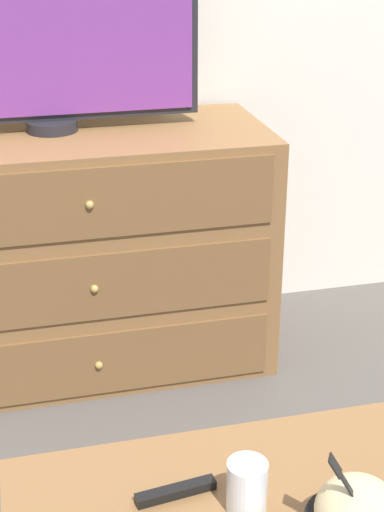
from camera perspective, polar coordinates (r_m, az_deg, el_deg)
The scene contains 5 objects.
ground_plane at distance 2.97m, azimuth -10.58°, elevation -4.64°, with size 12.00×12.00×0.00m, color #56514C.
dresser at distance 2.54m, azimuth -7.86°, elevation 0.26°, with size 1.17×0.54×0.78m.
tv at distance 2.39m, azimuth -10.72°, elevation 16.64°, with size 0.91×0.16×0.65m.
drink_cup at distance 1.40m, azimuth 4.00°, elevation -16.54°, with size 0.07×0.07×0.10m.
remote_control at distance 1.45m, azimuth -1.19°, elevation -16.75°, with size 0.15×0.04×0.02m.
Camera 1 is at (-0.08, -2.61, 1.42)m, focal length 55.00 mm.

